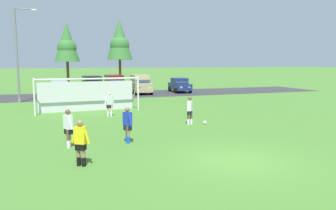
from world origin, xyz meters
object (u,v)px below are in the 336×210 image
object	(u,v)px
soccer_goal	(88,94)
parked_car_slot_left	(92,86)
soccer_ball	(205,123)
referee	(81,143)
player_winger_left	(128,125)
player_midfield_center	(190,110)
player_striker_near	(68,128)
street_lamp	(19,54)
parked_car_slot_far_left	(59,89)
parked_car_slot_center	(140,84)
parked_car_slot_center_left	(114,84)
parked_car_slot_center_right	(180,85)
player_defender_far	(109,104)

from	to	relation	value
soccer_goal	parked_car_slot_left	world-z (taller)	soccer_goal
soccer_ball	referee	bearing A→B (deg)	-143.51
referee	player_winger_left	xyz separation A→B (m)	(2.29, 2.74, 0.00)
referee	player_midfield_center	distance (m)	8.93
soccer_ball	player_striker_near	size ratio (longest dim) A/B	0.13
player_striker_near	street_lamp	world-z (taller)	street_lamp
parked_car_slot_far_left	parked_car_slot_left	bearing A→B (deg)	0.86
player_winger_left	parked_car_slot_left	world-z (taller)	parked_car_slot_left
player_winger_left	parked_car_slot_center	world-z (taller)	parked_car_slot_center
player_winger_left	parked_car_slot_left	bearing A→B (deg)	87.14
player_midfield_center	parked_car_slot_far_left	xyz separation A→B (m)	(-6.72, 18.25, 0.05)
parked_car_slot_center	player_striker_near	bearing A→B (deg)	-112.32
player_midfield_center	soccer_goal	bearing A→B (deg)	124.30
parked_car_slot_center_left	parked_car_slot_center_right	bearing A→B (deg)	-5.50
parked_car_slot_far_left	parked_car_slot_center	world-z (taller)	parked_car_slot_center
soccer_ball	player_winger_left	xyz separation A→B (m)	(-5.25, -2.83, 0.71)
player_defender_far	street_lamp	distance (m)	12.68
player_striker_near	street_lamp	distance (m)	18.60
soccer_ball	parked_car_slot_center_right	bearing A→B (deg)	72.15
player_striker_near	parked_car_slot_center	world-z (taller)	parked_car_slot_center
soccer_goal	parked_car_slot_center_right	distance (m)	17.42
soccer_goal	player_winger_left	bearing A→B (deg)	-86.75
player_defender_far	parked_car_slot_center	bearing A→B (deg)	67.57
parked_car_slot_far_left	parked_car_slot_left	world-z (taller)	parked_car_slot_left
parked_car_slot_center	parked_car_slot_center_left	bearing A→B (deg)	159.97
parked_car_slot_center	parked_car_slot_center_right	distance (m)	5.02
parked_car_slot_center	street_lamp	world-z (taller)	street_lamp
parked_car_slot_left	parked_car_slot_center	bearing A→B (deg)	11.35
player_defender_far	player_midfield_center	bearing A→B (deg)	-48.49
soccer_ball	parked_car_slot_far_left	distance (m)	20.06
parked_car_slot_far_left	street_lamp	world-z (taller)	street_lamp
parked_car_slot_center_left	player_striker_near	bearing A→B (deg)	-105.24
referee	player_striker_near	world-z (taller)	same
parked_car_slot_left	parked_car_slot_center_left	distance (m)	3.53
soccer_ball	player_midfield_center	world-z (taller)	player_midfield_center
referee	parked_car_slot_center	bearing A→B (deg)	70.49
soccer_goal	street_lamp	world-z (taller)	street_lamp
player_midfield_center	player_winger_left	size ratio (longest dim) A/B	1.00
soccer_ball	street_lamp	xyz separation A→B (m)	(-10.91, 15.26, 4.23)
soccer_goal	player_defender_far	world-z (taller)	soccer_goal
parked_car_slot_center	player_midfield_center	bearing A→B (deg)	-96.63
referee	player_defender_far	world-z (taller)	same
referee	street_lamp	distance (m)	21.40
parked_car_slot_center_left	player_winger_left	bearing A→B (deg)	-99.29
soccer_ball	parked_car_slot_left	bearing A→B (deg)	102.65
soccer_ball	parked_car_slot_center_right	size ratio (longest dim) A/B	0.05
parked_car_slot_center_right	street_lamp	size ratio (longest dim) A/B	0.52
referee	parked_car_slot_far_left	distance (m)	24.15
player_midfield_center	parked_car_slot_center_right	xyz separation A→B (m)	(7.27, 19.71, 0.05)
soccer_goal	parked_car_slot_center	distance (m)	14.10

